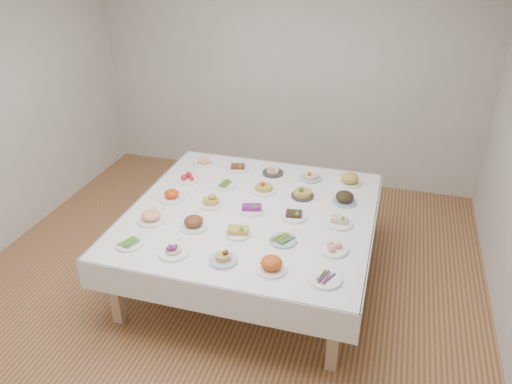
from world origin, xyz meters
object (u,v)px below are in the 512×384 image
(dish_0, at_px, (130,243))
(dish_12, at_px, (252,207))
(display_table, at_px, (252,217))
(dish_24, at_px, (350,178))

(dish_0, xyz_separation_m, dish_12, (0.82, 0.82, 0.02))
(display_table, height_order, dish_24, dish_24)
(dish_0, relative_size, dish_24, 0.92)
(display_table, relative_size, dish_24, 9.39)
(display_table, distance_m, dish_24, 1.16)
(display_table, distance_m, dish_0, 1.16)
(display_table, bearing_deg, dish_12, 57.38)
(display_table, distance_m, dish_12, 0.11)
(dish_24, bearing_deg, display_table, -134.96)
(dish_0, distance_m, dish_24, 2.31)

